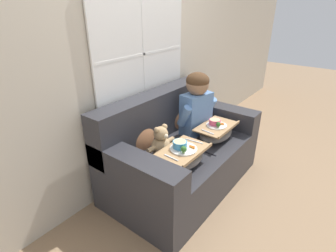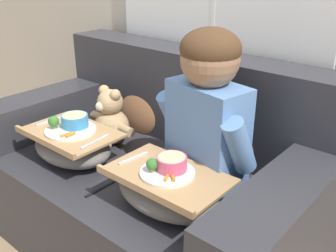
# 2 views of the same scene
# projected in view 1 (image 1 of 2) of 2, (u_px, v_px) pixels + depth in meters

# --- Properties ---
(ground_plane) EXTENTS (14.00, 14.00, 0.00)m
(ground_plane) POSITION_uv_depth(u_px,v_px,m) (183.00, 183.00, 2.85)
(ground_plane) COLOR #8E7051
(wall_back_with_window) EXTENTS (8.00, 0.08, 2.60)m
(wall_back_with_window) POSITION_uv_depth(u_px,v_px,m) (140.00, 55.00, 2.60)
(wall_back_with_window) COLOR beige
(wall_back_with_window) RESTS_ON ground_plane
(couch) EXTENTS (1.64, 0.94, 0.96)m
(couch) POSITION_uv_depth(u_px,v_px,m) (179.00, 153.00, 2.73)
(couch) COLOR #2D2D33
(couch) RESTS_ON ground_plane
(throw_pillow_behind_child) EXTENTS (0.34, 0.16, 0.35)m
(throw_pillow_behind_child) POSITION_uv_depth(u_px,v_px,m) (179.00, 114.00, 2.95)
(throw_pillow_behind_child) COLOR #B2754C
(throw_pillow_behind_child) RESTS_ON couch
(throw_pillow_behind_teddy) EXTENTS (0.35, 0.17, 0.37)m
(throw_pillow_behind_teddy) POSITION_uv_depth(u_px,v_px,m) (142.00, 133.00, 2.52)
(throw_pillow_behind_teddy) COLOR #B2754C
(throw_pillow_behind_teddy) RESTS_ON couch
(child_figure) EXTENTS (0.50, 0.27, 0.67)m
(child_figure) POSITION_uv_depth(u_px,v_px,m) (197.00, 101.00, 2.74)
(child_figure) COLOR #5B84BC
(child_figure) RESTS_ON couch
(teddy_bear) EXTENTS (0.33, 0.23, 0.31)m
(teddy_bear) POSITION_uv_depth(u_px,v_px,m) (161.00, 143.00, 2.41)
(teddy_bear) COLOR tan
(teddy_bear) RESTS_ON couch
(lap_tray_child) EXTENTS (0.47, 0.30, 0.22)m
(lap_tray_child) POSITION_uv_depth(u_px,v_px,m) (216.00, 132.00, 2.72)
(lap_tray_child) COLOR slate
(lap_tray_child) RESTS_ON child_figure
(lap_tray_teddy) EXTENTS (0.45, 0.31, 0.23)m
(lap_tray_teddy) POSITION_uv_depth(u_px,v_px,m) (183.00, 156.00, 2.29)
(lap_tray_teddy) COLOR slate
(lap_tray_teddy) RESTS_ON teddy_bear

